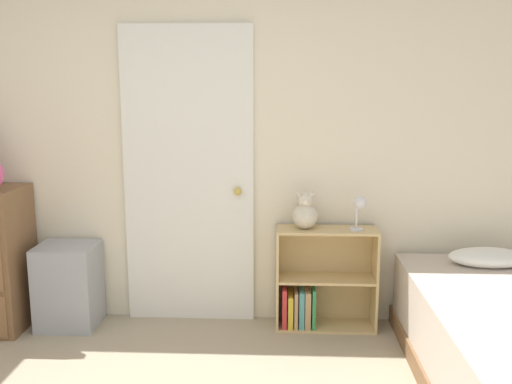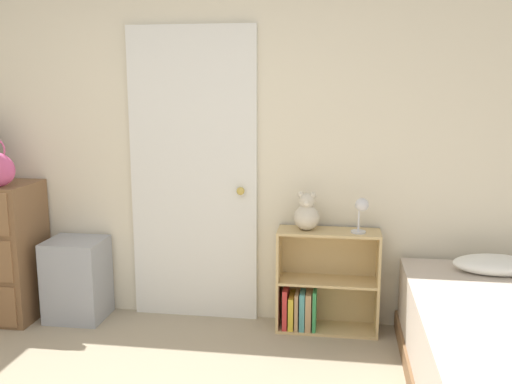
# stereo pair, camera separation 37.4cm
# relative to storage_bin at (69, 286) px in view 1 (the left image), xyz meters

# --- Properties ---
(wall_back) EXTENTS (10.00, 0.06, 2.55)m
(wall_back) POSITION_rel_storage_bin_xyz_m (0.74, 0.23, 0.98)
(wall_back) COLOR beige
(wall_back) RESTS_ON ground_plane
(door_closed) EXTENTS (0.91, 0.09, 2.08)m
(door_closed) POSITION_rel_storage_bin_xyz_m (0.84, 0.18, 0.74)
(door_closed) COLOR white
(door_closed) RESTS_ON ground_plane
(storage_bin) EXTENTS (0.40, 0.36, 0.59)m
(storage_bin) POSITION_rel_storage_bin_xyz_m (0.00, 0.00, 0.00)
(storage_bin) COLOR #999EA8
(storage_bin) RESTS_ON ground_plane
(bookshelf) EXTENTS (0.69, 0.25, 0.71)m
(bookshelf) POSITION_rel_storage_bin_xyz_m (1.74, 0.06, -0.00)
(bookshelf) COLOR tan
(bookshelf) RESTS_ON ground_plane
(teddy_bear) EXTENTS (0.17, 0.17, 0.26)m
(teddy_bear) POSITION_rel_storage_bin_xyz_m (1.64, 0.05, 0.53)
(teddy_bear) COLOR beige
(teddy_bear) RESTS_ON bookshelf
(desk_lamp) EXTENTS (0.11, 0.11, 0.24)m
(desk_lamp) POSITION_rel_storage_bin_xyz_m (2.00, 0.02, 0.58)
(desk_lamp) COLOR silver
(desk_lamp) RESTS_ON bookshelf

